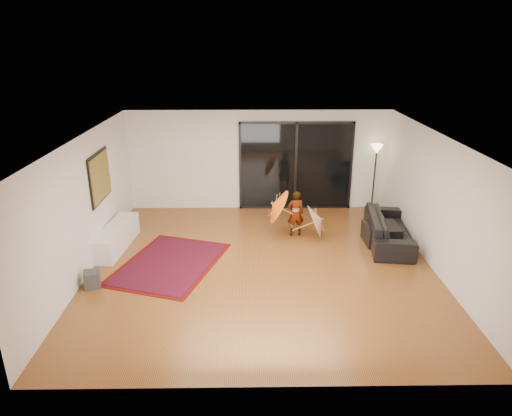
{
  "coord_description": "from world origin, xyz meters",
  "views": [
    {
      "loc": [
        -0.25,
        -8.45,
        4.46
      ],
      "look_at": [
        -0.12,
        0.52,
        1.1
      ],
      "focal_mm": 32.0,
      "sensor_mm": 36.0,
      "label": 1
    }
  ],
  "objects_px": {
    "sofa": "(389,229)",
    "ottoman": "(381,234)",
    "media_console": "(117,237)",
    "child": "(296,213)"
  },
  "relations": [
    {
      "from": "sofa",
      "to": "child",
      "type": "bearing_deg",
      "value": 86.49
    },
    {
      "from": "media_console",
      "to": "sofa",
      "type": "xyz_separation_m",
      "value": [
        6.2,
        0.2,
        0.08
      ]
    },
    {
      "from": "media_console",
      "to": "child",
      "type": "bearing_deg",
      "value": 13.87
    },
    {
      "from": "ottoman",
      "to": "child",
      "type": "height_order",
      "value": "child"
    },
    {
      "from": "sofa",
      "to": "ottoman",
      "type": "xyz_separation_m",
      "value": [
        -0.17,
        -0.03,
        -0.12
      ]
    },
    {
      "from": "sofa",
      "to": "child",
      "type": "relative_size",
      "value": 2.04
    },
    {
      "from": "media_console",
      "to": "sofa",
      "type": "bearing_deg",
      "value": 7.01
    },
    {
      "from": "media_console",
      "to": "sofa",
      "type": "height_order",
      "value": "sofa"
    },
    {
      "from": "sofa",
      "to": "ottoman",
      "type": "distance_m",
      "value": 0.21
    },
    {
      "from": "ottoman",
      "to": "child",
      "type": "distance_m",
      "value": 2.03
    }
  ]
}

